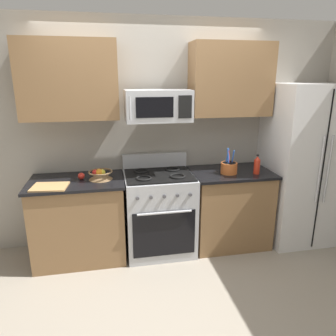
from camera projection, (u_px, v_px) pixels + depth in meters
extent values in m
plane|color=gray|center=(170.00, 281.00, 3.14)|extent=(16.00, 16.00, 0.00)
cube|color=#9E998E|center=(153.00, 134.00, 3.75)|extent=(8.00, 0.10, 2.60)
cube|color=olive|center=(80.00, 221.00, 3.45)|extent=(0.95, 0.62, 0.88)
cube|color=black|center=(76.00, 182.00, 3.32)|extent=(0.99, 0.66, 0.03)
cube|color=#B2B5BA|center=(159.00, 213.00, 3.61)|extent=(0.76, 0.66, 0.91)
cube|color=black|center=(164.00, 234.00, 3.32)|extent=(0.67, 0.01, 0.51)
cylinder|color=#B2B5BA|center=(165.00, 213.00, 3.23)|extent=(0.57, 0.02, 0.02)
cube|color=black|center=(159.00, 175.00, 3.48)|extent=(0.73, 0.59, 0.02)
cube|color=#B2B5BA|center=(155.00, 161.00, 3.74)|extent=(0.76, 0.06, 0.18)
torus|color=black|center=(144.00, 178.00, 3.31)|extent=(0.17, 0.17, 0.02)
torus|color=black|center=(178.00, 176.00, 3.38)|extent=(0.17, 0.17, 0.02)
torus|color=black|center=(141.00, 171.00, 3.57)|extent=(0.17, 0.17, 0.02)
torus|color=black|center=(172.00, 169.00, 3.64)|extent=(0.17, 0.17, 0.02)
cylinder|color=#4C4C51|center=(137.00, 198.00, 3.15)|extent=(0.04, 0.02, 0.04)
cylinder|color=#4C4C51|center=(151.00, 197.00, 3.17)|extent=(0.04, 0.02, 0.04)
cylinder|color=#4C4C51|center=(164.00, 197.00, 3.20)|extent=(0.04, 0.02, 0.04)
cylinder|color=#4C4C51|center=(177.00, 196.00, 3.22)|extent=(0.04, 0.02, 0.04)
cylinder|color=#4C4C51|center=(190.00, 195.00, 3.25)|extent=(0.04, 0.02, 0.04)
cube|color=olive|center=(229.00, 209.00, 3.77)|extent=(0.88, 0.62, 0.88)
cube|color=black|center=(231.00, 172.00, 3.64)|extent=(0.92, 0.66, 0.03)
cube|color=silver|center=(302.00, 165.00, 3.78)|extent=(0.83, 0.73, 1.89)
cube|color=black|center=(322.00, 174.00, 3.43)|extent=(0.01, 0.01, 1.80)
cylinder|color=#B2B5BA|center=(320.00, 170.00, 3.38)|extent=(0.02, 0.02, 0.76)
cylinder|color=#B2B5BA|center=(328.00, 170.00, 3.40)|extent=(0.02, 0.02, 0.76)
cube|color=#B2B5BA|center=(158.00, 106.00, 3.30)|extent=(0.68, 0.40, 0.32)
cube|color=black|center=(155.00, 107.00, 3.10)|extent=(0.38, 0.01, 0.20)
cube|color=black|center=(185.00, 107.00, 3.15)|extent=(0.14, 0.01, 0.23)
cylinder|color=#B2B5BA|center=(130.00, 108.00, 3.03)|extent=(0.02, 0.02, 0.23)
cube|color=olive|center=(69.00, 80.00, 3.20)|extent=(0.98, 0.34, 0.80)
cube|color=olive|center=(231.00, 80.00, 3.52)|extent=(0.91, 0.34, 0.80)
cylinder|color=#D1662D|center=(229.00, 168.00, 3.54)|extent=(0.18, 0.18, 0.13)
cylinder|color=black|center=(229.00, 167.00, 3.54)|extent=(0.15, 0.15, 0.11)
cylinder|color=blue|center=(228.00, 160.00, 3.51)|extent=(0.03, 0.05, 0.27)
cylinder|color=blue|center=(232.00, 160.00, 3.54)|extent=(0.03, 0.06, 0.24)
cylinder|color=red|center=(229.00, 161.00, 3.52)|extent=(0.05, 0.02, 0.24)
cylinder|color=blue|center=(227.00, 160.00, 3.56)|extent=(0.06, 0.03, 0.23)
cone|color=brown|center=(101.00, 175.00, 3.35)|extent=(0.25, 0.25, 0.08)
torus|color=brown|center=(100.00, 172.00, 3.34)|extent=(0.26, 0.26, 0.02)
sphere|color=red|center=(95.00, 173.00, 3.34)|extent=(0.07, 0.07, 0.07)
sphere|color=orange|center=(99.00, 173.00, 3.34)|extent=(0.08, 0.08, 0.08)
sphere|color=yellow|center=(102.00, 172.00, 3.35)|extent=(0.07, 0.07, 0.07)
sphere|color=red|center=(81.00, 176.00, 3.34)|extent=(0.07, 0.07, 0.07)
cube|color=tan|center=(50.00, 187.00, 3.10)|extent=(0.37, 0.30, 0.02)
cylinder|color=red|center=(257.00, 167.00, 3.52)|extent=(0.07, 0.07, 0.16)
cone|color=red|center=(258.00, 158.00, 3.49)|extent=(0.06, 0.06, 0.05)
cylinder|color=black|center=(258.00, 155.00, 3.48)|extent=(0.03, 0.03, 0.01)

